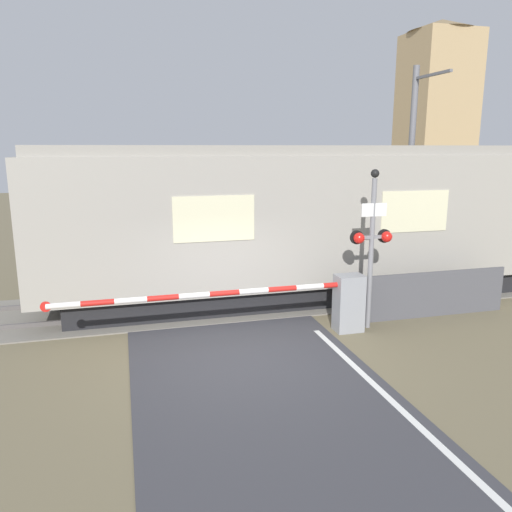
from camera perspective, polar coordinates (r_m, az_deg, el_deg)
name	(u,v)px	position (r m, az deg, el deg)	size (l,w,h in m)	color
ground_plane	(244,359)	(9.75, -1.39, -11.68)	(80.00, 80.00, 0.00)	#6B6047
track_bed	(211,303)	(13.02, -5.12, -5.36)	(36.00, 3.20, 0.13)	slate
train	(385,218)	(14.20, 14.50, 4.18)	(18.22, 2.89, 4.01)	black
crossing_barrier	(325,301)	(10.89, 7.87, -5.16)	(6.55, 0.44, 1.26)	gray
signal_post	(372,240)	(11.10, 13.11, 1.80)	(0.96, 0.26, 3.52)	gray
catenary_pole	(411,165)	(17.45, 17.30, 9.93)	(0.20, 1.90, 6.51)	slate
distant_building	(436,113)	(38.67, 19.84, 15.09)	(4.66, 4.66, 12.46)	tan
roadside_fence	(425,295)	(12.49, 18.75, -4.23)	(4.29, 0.06, 1.10)	#4C4C51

